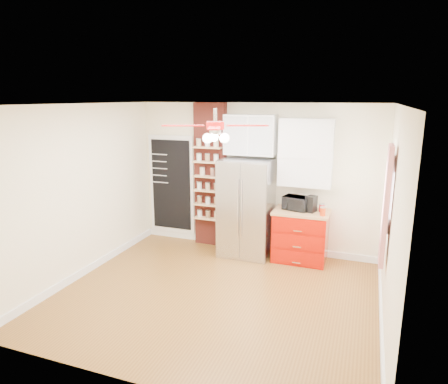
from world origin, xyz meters
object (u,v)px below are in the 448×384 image
(red_cabinet, at_px, (300,236))
(toaster_oven, at_px, (296,203))
(canister_left, at_px, (323,212))
(pantry_jar_oats, at_px, (202,172))
(ceiling_fan, at_px, (215,126))
(fridge, at_px, (246,208))
(coffee_maker, at_px, (311,204))

(red_cabinet, height_order, toaster_oven, toaster_oven)
(toaster_oven, bearing_deg, red_cabinet, -5.33)
(red_cabinet, xyz_separation_m, toaster_oven, (-0.10, 0.03, 0.57))
(red_cabinet, height_order, canister_left, canister_left)
(red_cabinet, relative_size, pantry_jar_oats, 6.58)
(red_cabinet, bearing_deg, toaster_oven, 160.91)
(toaster_oven, bearing_deg, pantry_jar_oats, -168.71)
(pantry_jar_oats, bearing_deg, ceiling_fan, -61.82)
(red_cabinet, bearing_deg, ceiling_fan, -118.71)
(red_cabinet, relative_size, toaster_oven, 2.18)
(toaster_oven, relative_size, canister_left, 3.16)
(fridge, xyz_separation_m, pantry_jar_oats, (-0.91, 0.16, 0.57))
(pantry_jar_oats, bearing_deg, red_cabinet, -3.40)
(canister_left, bearing_deg, pantry_jar_oats, 172.79)
(pantry_jar_oats, bearing_deg, fridge, -10.08)
(fridge, height_order, canister_left, fridge)
(fridge, relative_size, toaster_oven, 4.06)
(fridge, bearing_deg, ceiling_fan, -88.24)
(ceiling_fan, relative_size, canister_left, 10.27)
(toaster_oven, height_order, coffee_maker, coffee_maker)
(fridge, bearing_deg, coffee_maker, 2.44)
(ceiling_fan, bearing_deg, toaster_oven, 64.47)
(coffee_maker, bearing_deg, red_cabinet, -163.99)
(canister_left, bearing_deg, coffee_maker, 141.26)
(toaster_oven, distance_m, pantry_jar_oats, 1.83)
(ceiling_fan, height_order, pantry_jar_oats, ceiling_fan)
(toaster_oven, bearing_deg, coffee_maker, 5.62)
(red_cabinet, distance_m, canister_left, 0.66)
(toaster_oven, distance_m, canister_left, 0.52)
(toaster_oven, xyz_separation_m, pantry_jar_oats, (-1.78, 0.08, 0.42))
(pantry_jar_oats, bearing_deg, toaster_oven, -2.47)
(ceiling_fan, bearing_deg, canister_left, 49.44)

